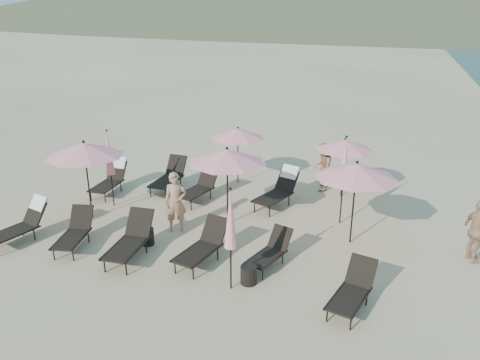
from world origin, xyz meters
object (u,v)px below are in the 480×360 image
(umbrella_closed_1, at_px, (344,163))
(side_table_1, at_px, (249,275))
(umbrella_open_0, at_px, (84,150))
(beachgoer_a, at_px, (176,202))
(lounger_0, at_px, (21,223))
(lounger_5, at_px, (353,290))
(lounger_2, at_px, (130,240))
(lounger_8, at_px, (199,187))
(lounger_4, at_px, (270,251))
(umbrella_open_3, at_px, (238,133))
(side_table_0, at_px, (148,236))
(umbrella_open_1, at_px, (227,156))
(lounger_7, at_px, (169,176))
(beachgoer_c, at_px, (477,231))
(lounger_3, at_px, (203,245))
(umbrella_open_4, at_px, (345,145))
(lounger_9, at_px, (279,189))
(umbrella_closed_2, at_px, (109,153))
(lounger_6, at_px, (111,178))
(umbrella_open_2, at_px, (356,171))
(beachgoer_b, at_px, (322,167))
(lounger_1, at_px, (75,232))
(umbrella_closed_0, at_px, (230,220))

(umbrella_closed_1, xyz_separation_m, side_table_1, (-1.64, -4.02, -1.68))
(umbrella_open_0, xyz_separation_m, beachgoer_a, (2.92, 0.01, -1.30))
(lounger_0, relative_size, lounger_5, 1.10)
(lounger_0, xyz_separation_m, lounger_2, (3.36, 0.15, -0.04))
(lounger_5, bearing_deg, umbrella_closed_1, 114.28)
(lounger_8, height_order, umbrella_closed_1, umbrella_closed_1)
(lounger_2, distance_m, lounger_4, 3.64)
(umbrella_open_3, relative_size, side_table_0, 4.53)
(umbrella_open_0, bearing_deg, umbrella_closed_1, 15.16)
(lounger_4, bearing_deg, umbrella_open_1, 151.06)
(lounger_7, height_order, side_table_1, lounger_7)
(beachgoer_c, bearing_deg, lounger_3, 83.29)
(side_table_0, bearing_deg, lounger_7, 108.21)
(umbrella_open_4, bearing_deg, lounger_4, -102.15)
(lounger_3, distance_m, lounger_9, 4.31)
(lounger_2, bearing_deg, side_table_0, 80.23)
(lounger_2, bearing_deg, lounger_9, 53.71)
(umbrella_closed_2, bearing_deg, umbrella_open_3, 46.07)
(lounger_5, height_order, lounger_7, lounger_7)
(umbrella_open_1, bearing_deg, lounger_6, 166.62)
(umbrella_open_2, bearing_deg, lounger_8, 164.15)
(beachgoer_b, bearing_deg, lounger_4, -5.33)
(umbrella_open_0, relative_size, beachgoer_b, 1.44)
(lounger_4, bearing_deg, side_table_1, -87.89)
(umbrella_closed_2, bearing_deg, lounger_5, -21.82)
(lounger_0, bearing_deg, beachgoer_b, 56.50)
(umbrella_closed_2, bearing_deg, beachgoer_a, -19.64)
(umbrella_open_0, relative_size, umbrella_open_1, 1.02)
(lounger_4, distance_m, umbrella_open_3, 6.20)
(umbrella_open_3, distance_m, umbrella_open_4, 3.82)
(umbrella_closed_2, relative_size, beachgoer_a, 1.45)
(lounger_0, distance_m, beachgoer_b, 9.79)
(umbrella_closed_1, bearing_deg, umbrella_closed_2, -172.12)
(lounger_0, distance_m, lounger_1, 1.64)
(beachgoer_a, xyz_separation_m, beachgoer_b, (3.49, 4.58, -0.03))
(umbrella_open_4, height_order, beachgoer_a, umbrella_open_4)
(umbrella_closed_0, bearing_deg, lounger_3, 139.55)
(lounger_6, height_order, beachgoer_c, beachgoer_c)
(lounger_7, bearing_deg, umbrella_open_2, -16.71)
(umbrella_open_1, xyz_separation_m, side_table_0, (-1.65, -1.93, -1.90))
(umbrella_closed_0, xyz_separation_m, beachgoer_b, (0.97, 6.95, -0.90))
(umbrella_open_2, relative_size, side_table_0, 5.04)
(lounger_1, height_order, lounger_3, lounger_3)
(lounger_5, xyz_separation_m, umbrella_open_3, (-4.82, 6.54, 1.46))
(umbrella_open_3, height_order, side_table_1, umbrella_open_3)
(umbrella_open_1, xyz_separation_m, beachgoer_c, (6.74, -0.10, -1.29))
(lounger_2, bearing_deg, umbrella_closed_2, 125.36)
(umbrella_open_0, bearing_deg, lounger_9, 27.60)
(side_table_0, relative_size, beachgoer_a, 0.27)
(beachgoer_a, bearing_deg, lounger_9, 24.61)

